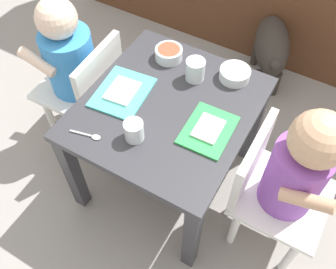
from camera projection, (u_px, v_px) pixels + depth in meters
ground_plane at (168, 176)px, 1.55m from camera, size 7.00×7.00×0.00m
dining_table at (168, 121)px, 1.25m from camera, size 0.53×0.58×0.44m
seated_child_left at (72, 61)px, 1.37m from camera, size 0.29×0.29×0.66m
seated_child_right at (293, 172)px, 1.07m from camera, size 0.28×0.28×0.67m
dog at (271, 41)px, 1.74m from camera, size 0.29×0.46×0.32m
food_tray_left at (122, 92)px, 1.22m from camera, size 0.18×0.21×0.02m
food_tray_right at (208, 130)px, 1.13m from camera, size 0.14×0.18×0.02m
water_cup_left at (195, 71)px, 1.24m from camera, size 0.06×0.06×0.07m
water_cup_right at (134, 131)px, 1.09m from camera, size 0.06×0.06×0.06m
cereal_bowl_left_side at (235, 74)px, 1.25m from camera, size 0.10×0.10×0.04m
veggie_bowl_near at (169, 53)px, 1.31m from camera, size 0.10×0.10×0.04m
spoon_by_left_tray at (88, 135)px, 1.12m from camera, size 0.10×0.04×0.01m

